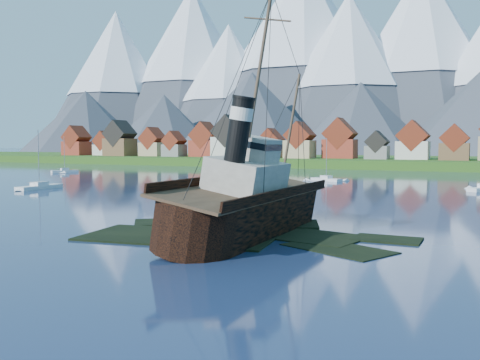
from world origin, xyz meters
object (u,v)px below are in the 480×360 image
at_px(sailboat_a, 39,188).
at_px(sailboat_b, 65,172).
at_px(sailboat_c, 326,180).
at_px(tugboat_wreck, 251,203).

height_order(sailboat_a, sailboat_b, sailboat_a).
xyz_separation_m(sailboat_a, sailboat_c, (43.75, 45.01, -0.03)).
bearing_deg(sailboat_b, sailboat_a, -21.20).
xyz_separation_m(tugboat_wreck, sailboat_a, (-57.08, 28.04, -2.71)).
height_order(tugboat_wreck, sailboat_a, tugboat_wreck).
bearing_deg(sailboat_a, tugboat_wreck, -25.65).
relative_size(tugboat_wreck, sailboat_a, 2.50).
relative_size(sailboat_b, sailboat_c, 1.08).
bearing_deg(sailboat_a, sailboat_c, 46.33).
xyz_separation_m(sailboat_a, sailboat_b, (-36.85, 45.75, 0.00)).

